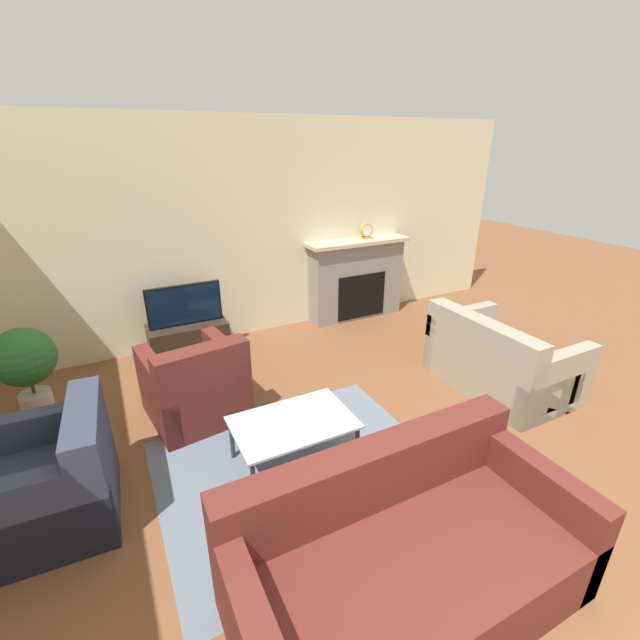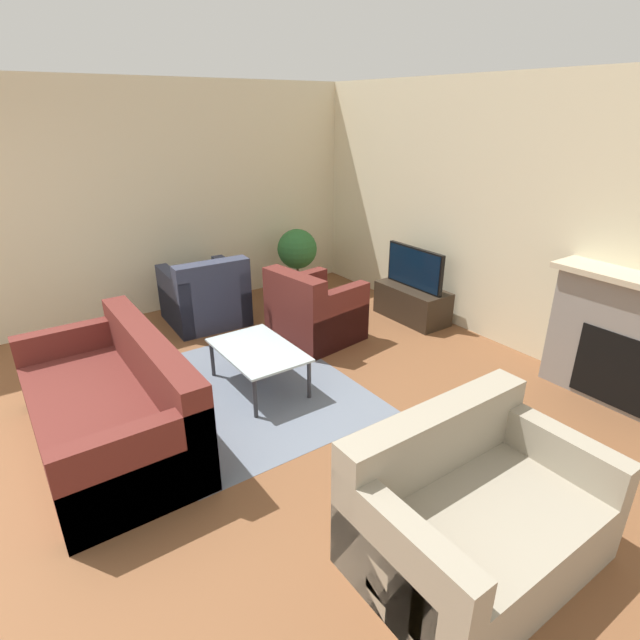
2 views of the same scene
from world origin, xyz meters
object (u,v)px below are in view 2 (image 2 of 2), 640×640
(couch_loveseat, at_px, (472,515))
(couch_sectional, at_px, (113,409))
(potted_plant, at_px, (297,253))
(armchair_by_window, at_px, (206,299))
(armchair_accent, at_px, (314,314))
(coffee_table, at_px, (258,352))
(tv, at_px, (415,268))

(couch_loveseat, bearing_deg, couch_sectional, 121.22)
(couch_loveseat, bearing_deg, potted_plant, 69.90)
(couch_sectional, distance_m, armchair_by_window, 2.33)
(armchair_accent, bearing_deg, coffee_table, 111.23)
(couch_sectional, relative_size, armchair_by_window, 2.12)
(coffee_table, bearing_deg, armchair_by_window, 172.94)
(couch_sectional, distance_m, armchair_accent, 2.37)
(armchair_by_window, distance_m, coffee_table, 1.70)
(coffee_table, xyz_separation_m, potted_plant, (-1.88, 1.63, 0.23))
(couch_sectional, height_order, armchair_accent, same)
(tv, bearing_deg, couch_loveseat, -39.24)
(tv, relative_size, armchair_accent, 0.91)
(armchair_by_window, height_order, potted_plant, potted_plant)
(tv, bearing_deg, armchair_accent, -98.33)
(tv, relative_size, armchair_by_window, 0.93)
(couch_sectional, relative_size, armchair_accent, 2.08)
(potted_plant, bearing_deg, couch_sectional, -55.89)
(couch_loveseat, distance_m, armchair_accent, 3.04)
(armchair_accent, relative_size, coffee_table, 0.99)
(tv, distance_m, armchair_accent, 1.37)
(couch_loveseat, relative_size, coffee_table, 1.45)
(tv, xyz_separation_m, couch_sectional, (0.46, -3.59, -0.36))
(couch_sectional, distance_m, couch_loveseat, 2.64)
(couch_sectional, relative_size, potted_plant, 2.14)
(tv, xyz_separation_m, armchair_by_window, (-1.33, -2.08, -0.35))
(coffee_table, bearing_deg, couch_sectional, -85.70)
(tv, xyz_separation_m, coffee_table, (0.36, -2.29, -0.30))
(armchair_by_window, relative_size, potted_plant, 1.01)
(potted_plant, bearing_deg, coffee_table, -40.85)
(armchair_accent, bearing_deg, couch_loveseat, 154.66)
(tv, distance_m, couch_loveseat, 3.52)
(armchair_accent, bearing_deg, potted_plant, -33.71)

